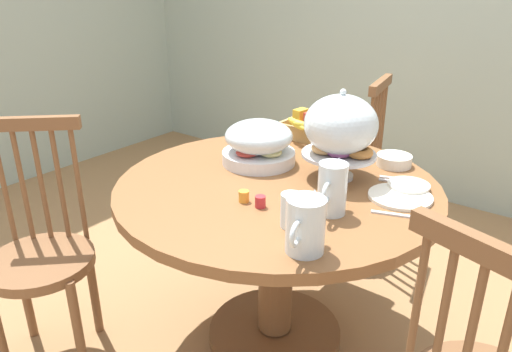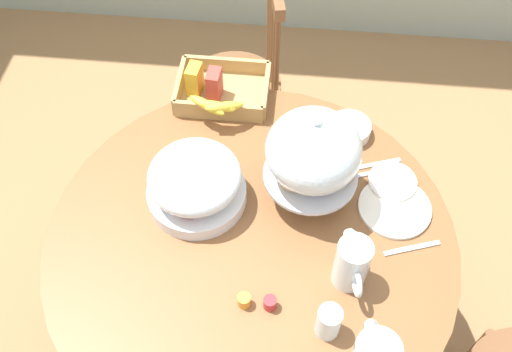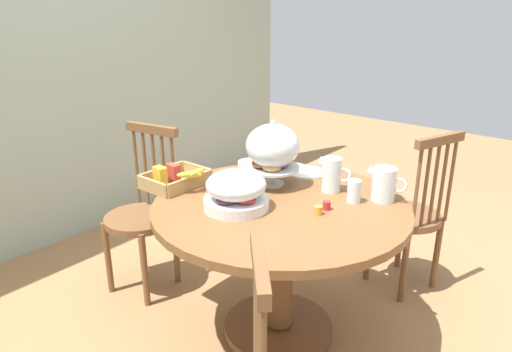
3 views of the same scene
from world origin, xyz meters
name	(u,v)px [view 3 (image 3 of 3)]	position (x,y,z in m)	size (l,w,h in m)	color
ground_plane	(256,342)	(0.00, 0.00, 0.00)	(10.00, 10.00, 0.00)	#997047
wall_back	(39,57)	(0.00, 1.83, 1.30)	(4.80, 0.06, 2.60)	#9EAD9E
dining_table	(280,243)	(0.13, -0.04, 0.53)	(1.21, 1.21, 0.74)	brown
windsor_chair_by_cabinet	(410,217)	(0.98, -0.35, 0.45)	(0.43, 0.43, 0.97)	brown
windsor_chair_facing_door	(142,217)	(-0.01, 0.85, 0.45)	(0.41, 0.41, 0.97)	brown
pastry_stand_with_dome	(272,149)	(0.29, 0.13, 0.94)	(0.28, 0.28, 0.34)	silver
fruit_platter_covered	(236,191)	(-0.05, 0.08, 0.83)	(0.30, 0.30, 0.18)	silver
orange_juice_pitcher	(332,176)	(0.41, -0.15, 0.82)	(0.09, 0.18, 0.17)	silver
milk_pitcher	(384,186)	(0.47, -0.40, 0.81)	(0.11, 0.19, 0.16)	silver
cereal_basket	(176,179)	(-0.04, 0.50, 0.78)	(0.32, 0.30, 0.12)	tan
china_plate_large	(306,172)	(0.55, 0.10, 0.75)	(0.22, 0.22, 0.01)	white
china_plate_small	(292,167)	(0.55, 0.19, 0.76)	(0.15, 0.15, 0.01)	white
cereal_bowl	(250,165)	(0.41, 0.38, 0.76)	(0.14, 0.14, 0.04)	white
drinking_glass	(354,191)	(0.36, -0.30, 0.80)	(0.06, 0.06, 0.11)	silver
jam_jar_strawberry	(327,205)	(0.20, -0.25, 0.76)	(0.04, 0.04, 0.04)	#B7282D
jam_jar_apricot	(318,210)	(0.13, -0.25, 0.76)	(0.04, 0.04, 0.04)	orange
table_knife	(282,170)	(0.51, 0.23, 0.74)	(0.17, 0.01, 0.01)	silver
dinner_fork	(277,169)	(0.50, 0.26, 0.74)	(0.17, 0.01, 0.01)	silver
soup_spoon	(331,176)	(0.59, -0.03, 0.74)	(0.17, 0.01, 0.01)	silver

